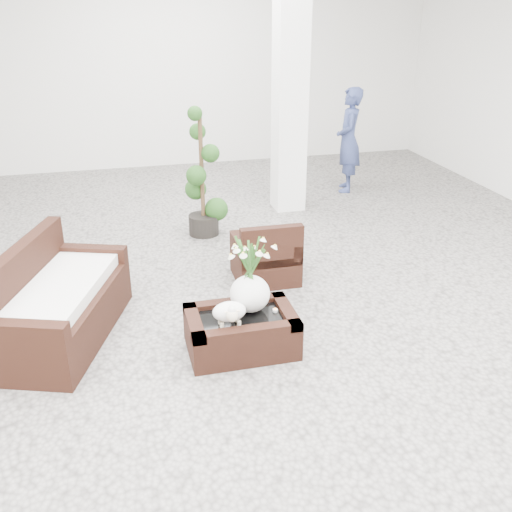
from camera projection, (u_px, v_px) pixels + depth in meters
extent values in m
plane|color=gray|center=(253.00, 311.00, 5.60)|extent=(11.00, 11.00, 0.00)
cube|color=white|center=(290.00, 80.00, 7.64)|extent=(0.40, 0.40, 3.50)
cube|color=black|center=(241.00, 333.00, 4.94)|extent=(0.90, 0.60, 0.31)
ellipsoid|color=white|center=(229.00, 314.00, 4.72)|extent=(0.28, 0.23, 0.21)
cylinder|color=white|center=(275.00, 310.00, 4.95)|extent=(0.04, 0.04, 0.03)
cube|color=black|center=(265.00, 249.00, 6.12)|extent=(0.65, 0.62, 0.68)
cube|color=black|center=(59.00, 295.00, 5.02)|extent=(1.24, 1.73, 0.84)
imported|color=navy|center=(349.00, 140.00, 8.78)|extent=(0.54, 0.66, 1.55)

